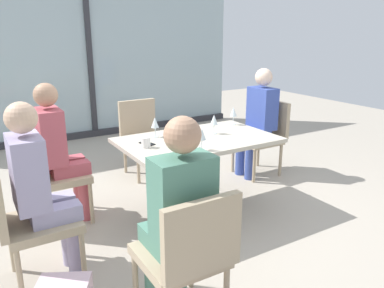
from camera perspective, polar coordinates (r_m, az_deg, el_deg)
ground_plane at (r=3.76m, az=0.80°, el=-9.91°), size 12.00×12.00×0.00m
window_wall_backdrop at (r=6.32m, az=-14.96°, el=11.88°), size 5.06×0.10×2.70m
dining_table_main at (r=3.55m, az=0.83°, el=-1.90°), size 1.40×0.86×0.73m
chair_side_end at (r=2.80m, az=-23.43°, el=-9.87°), size 0.50×0.46×0.87m
chair_front_left at (r=2.22m, az=-0.64°, el=-15.72°), size 0.46×0.50×0.87m
chair_far_left at (r=3.59m, az=-20.58°, el=-3.76°), size 0.50×0.46×0.87m
chair_far_right at (r=4.65m, az=10.63°, el=1.63°), size 0.50×0.46×0.87m
chair_near_window at (r=4.61m, az=-7.31°, el=1.66°), size 0.46×0.51×0.87m
person_side_end at (r=2.73m, az=-21.66°, el=-5.65°), size 0.39×0.34×1.26m
person_front_left at (r=2.20m, az=-2.12°, el=-9.92°), size 0.34×0.39×1.26m
person_far_left at (r=3.54m, az=-19.19°, el=-0.39°), size 0.39×0.34×1.26m
person_far_right at (r=4.53m, az=9.73°, el=3.93°), size 0.39×0.34×1.26m
wine_glass_0 at (r=3.99m, az=6.16°, el=4.71°), size 0.07×0.07×0.18m
wine_glass_1 at (r=3.32m, az=-1.72°, el=2.34°), size 0.07×0.07×0.18m
wine_glass_2 at (r=3.52m, az=-5.53°, el=3.12°), size 0.07×0.07×0.18m
wine_glass_3 at (r=3.62m, az=3.29°, el=3.55°), size 0.07×0.07×0.18m
wine_glass_4 at (r=3.12m, az=1.46°, el=1.40°), size 0.07×0.07×0.18m
coffee_cup at (r=3.23m, az=-6.86°, el=0.24°), size 0.08×0.08×0.09m
cell_phone_on_table at (r=3.34m, az=-6.68°, el=0.08°), size 0.10×0.16×0.01m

